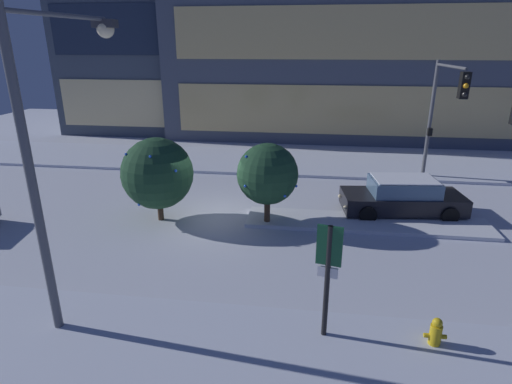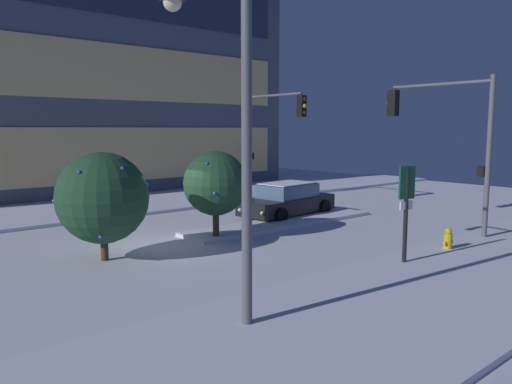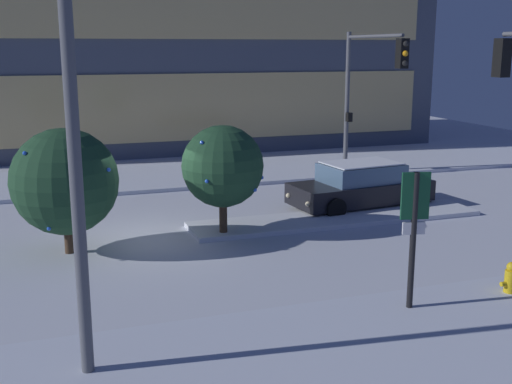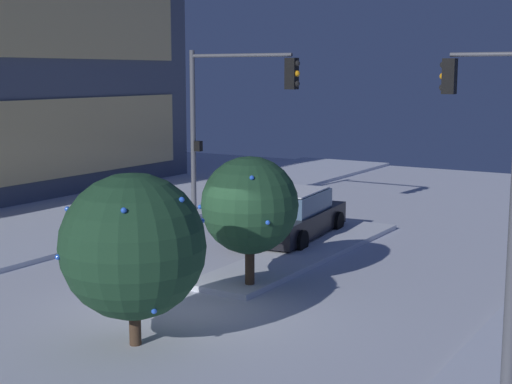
{
  "view_description": "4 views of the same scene",
  "coord_description": "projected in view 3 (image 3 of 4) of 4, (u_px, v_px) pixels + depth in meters",
  "views": [
    {
      "loc": [
        3.68,
        -14.52,
        6.38
      ],
      "look_at": [
        1.68,
        0.14,
        1.11
      ],
      "focal_mm": 29.09,
      "sensor_mm": 36.0,
      "label": 1
    },
    {
      "loc": [
        -7.86,
        -14.17,
        3.86
      ],
      "look_at": [
        3.42,
        -1.02,
        1.65
      ],
      "focal_mm": 34.89,
      "sensor_mm": 36.0,
      "label": 2
    },
    {
      "loc": [
        -2.51,
        -16.64,
        5.11
      ],
      "look_at": [
        2.97,
        -0.76,
        1.3
      ],
      "focal_mm": 44.79,
      "sensor_mm": 36.0,
      "label": 3
    },
    {
      "loc": [
        -12.11,
        -9.26,
        4.97
      ],
      "look_at": [
        3.37,
        0.24,
        2.08
      ],
      "focal_mm": 52.96,
      "sensor_mm": 36.0,
      "label": 4
    }
  ],
  "objects": [
    {
      "name": "curb_strip_far",
      "position": [
        109.0,
        180.0,
        24.91
      ],
      "size": [
        52.0,
        5.2,
        0.14
      ],
      "primitive_type": "cube",
      "color": "silver",
      "rests_on": "ground"
    },
    {
      "name": "ground",
      "position": [
        143.0,
        241.0,
        17.27
      ],
      "size": [
        52.0,
        52.0,
        0.0
      ],
      "primitive_type": "plane",
      "color": "silver"
    },
    {
      "name": "decorated_tree_median",
      "position": [
        223.0,
        166.0,
        17.22
      ],
      "size": [
        2.23,
        2.29,
        3.1
      ],
      "color": "#473323",
      "rests_on": "ground"
    },
    {
      "name": "car_far",
      "position": [
        361.0,
        186.0,
        20.76
      ],
      "size": [
        4.87,
        2.46,
        1.49
      ],
      "rotation": [
        0.0,
        0.0,
        3.25
      ],
      "color": "black",
      "rests_on": "ground"
    },
    {
      "name": "parking_info_sign",
      "position": [
        414.0,
        225.0,
        12.15
      ],
      "size": [
        0.55,
        0.18,
        2.84
      ],
      "rotation": [
        0.0,
        0.0,
        1.35
      ],
      "color": "black",
      "rests_on": "ground"
    },
    {
      "name": "traffic_light_corner_far_right",
      "position": [
        368.0,
        80.0,
        23.82
      ],
      "size": [
        0.32,
        4.32,
        5.72
      ],
      "rotation": [
        0.0,
        0.0,
        -1.57
      ],
      "color": "#565960",
      "rests_on": "ground"
    },
    {
      "name": "street_lamp_arched",
      "position": [
        75.0,
        73.0,
        10.03
      ],
      "size": [
        0.79,
        3.49,
        7.13
      ],
      "rotation": [
        0.0,
        0.0,
        1.44
      ],
      "color": "#565960",
      "rests_on": "ground"
    },
    {
      "name": "decorated_tree_left_of_median",
      "position": [
        65.0,
        182.0,
        15.87
      ],
      "size": [
        2.67,
        2.67,
        3.2
      ],
      "color": "#473323",
      "rests_on": "ground"
    },
    {
      "name": "fire_hydrant",
      "position": [
        511.0,
        281.0,
        13.24
      ],
      "size": [
        0.48,
        0.26,
        0.8
      ],
      "color": "gold",
      "rests_on": "ground"
    },
    {
      "name": "median_strip",
      "position": [
        337.0,
        218.0,
        19.28
      ],
      "size": [
        9.0,
        1.8,
        0.14
      ],
      "primitive_type": "cube",
      "color": "silver",
      "rests_on": "ground"
    }
  ]
}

